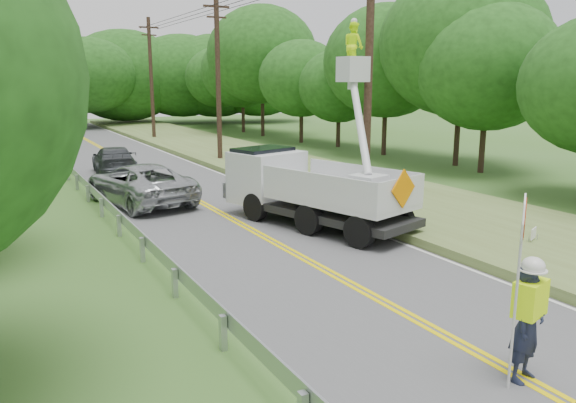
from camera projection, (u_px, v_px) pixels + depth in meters
name	position (u px, v px, depth m)	size (l,w,h in m)	color
ground	(425.00, 326.00, 11.64)	(140.00, 140.00, 0.00)	#38631F
road	(198.00, 201.00, 23.67)	(7.20, 96.00, 0.03)	#545456
guardrail	(94.00, 193.00, 22.46)	(0.18, 48.00, 0.77)	#A4A7AC
utility_poles	(271.00, 74.00, 27.48)	(1.60, 43.30, 10.00)	black
tall_grass_verge	(338.00, 183.00, 26.95)	(7.00, 96.00, 0.30)	#5C6A34
treeline_right	(347.00, 64.00, 39.74)	(11.85, 53.73, 11.52)	#332319
treeline_horizon	(57.00, 75.00, 58.80)	(55.73, 13.91, 10.78)	#1B4113
flagger	(528.00, 315.00, 9.27)	(1.19, 0.68, 3.28)	#191E33
bucket_truck	(301.00, 178.00, 20.03)	(4.63, 7.57, 7.00)	black
suv_silver	(140.00, 184.00, 22.96)	(2.75, 5.96, 1.66)	#AAAEB1
suv_darkgrey	(114.00, 160.00, 30.22)	(2.08, 5.13, 1.49)	#3B3F43
stop_sign_permanent	(47.00, 150.00, 28.74)	(0.48, 0.06, 2.27)	#A4A7AC
yard_sign	(534.00, 234.00, 16.69)	(0.45, 0.22, 0.69)	white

